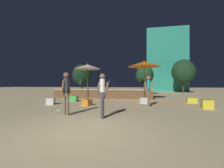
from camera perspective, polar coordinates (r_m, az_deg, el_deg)
ground_plane at (r=4.36m, az=-11.46°, el=-17.49°), size 120.00×120.00×0.00m
wooden_deck at (r=14.80m, az=-3.02°, el=-3.61°), size 9.17×2.83×0.87m
patio_umbrella_0 at (r=12.79m, az=12.14°, el=7.43°), size 2.66×2.66×3.28m
patio_umbrella_1 at (r=13.76m, az=-9.30°, el=6.50°), size 2.37×2.37×3.17m
cube_seat_0 at (r=9.34m, az=-9.53°, el=-6.94°), size 0.59×0.59×0.38m
cube_seat_1 at (r=11.76m, az=28.06°, el=-5.49°), size 0.70×0.70×0.40m
cube_seat_2 at (r=11.87m, az=-14.41°, el=-5.39°), size 0.63×0.63×0.42m
cube_seat_3 at (r=10.45m, az=-22.29°, el=-6.10°), size 0.56×0.56×0.42m
cube_seat_4 at (r=10.57m, az=11.78°, el=-6.14°), size 0.58×0.58×0.38m
cube_seat_5 at (r=9.48m, az=32.48°, el=-6.52°), size 0.57×0.57×0.48m
person_0 at (r=5.80m, az=-3.66°, el=-3.74°), size 0.53×0.29×1.72m
person_1 at (r=9.06m, az=13.76°, el=-2.11°), size 0.52×0.30×1.79m
person_2 at (r=6.58m, az=-17.09°, el=-2.79°), size 0.30×0.50×1.80m
bistro_chair_0 at (r=15.22m, az=-7.06°, el=0.33°), size 0.46×0.46×0.90m
bistro_chair_1 at (r=15.18m, az=-0.64°, el=0.33°), size 0.41×0.40×0.90m
bistro_chair_2 at (r=14.20m, az=11.42°, el=0.36°), size 0.48×0.48×0.90m
bistro_chair_3 at (r=14.80m, az=-11.75°, el=0.34°), size 0.48×0.48×0.90m
frisbee_disc at (r=8.04m, az=-19.30°, el=-9.30°), size 0.28×0.28×0.03m
background_tree_0 at (r=22.12m, az=-11.28°, el=3.38°), size 2.77×2.77×4.18m
background_tree_1 at (r=25.31m, az=25.55°, el=4.21°), size 3.42×3.42×5.09m
background_tree_2 at (r=19.31m, az=12.34°, el=3.36°), size 2.19×2.19×3.69m
distant_building at (r=30.09m, az=19.92°, el=8.43°), size 7.17×3.19×11.53m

